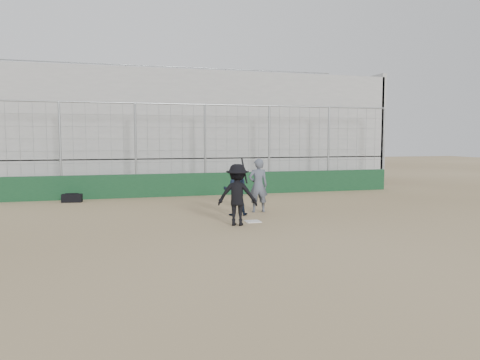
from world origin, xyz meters
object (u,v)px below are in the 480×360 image
object	(u,v)px
equipment_bag	(72,198)
catcher_crouched	(236,199)
batter_at_plate	(237,195)
umpire	(258,188)

from	to	relation	value
equipment_bag	catcher_crouched	bearing A→B (deg)	-42.28
batter_at_plate	equipment_bag	bearing A→B (deg)	127.02
catcher_crouched	umpire	world-z (taller)	umpire
catcher_crouched	equipment_bag	world-z (taller)	catcher_crouched
batter_at_plate	catcher_crouched	bearing A→B (deg)	76.32
umpire	equipment_bag	world-z (taller)	umpire
umpire	equipment_bag	xyz separation A→B (m)	(-6.30, 4.40, -0.66)
catcher_crouched	equipment_bag	bearing A→B (deg)	137.72
catcher_crouched	equipment_bag	size ratio (longest dim) A/B	1.38
umpire	equipment_bag	size ratio (longest dim) A/B	2.04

